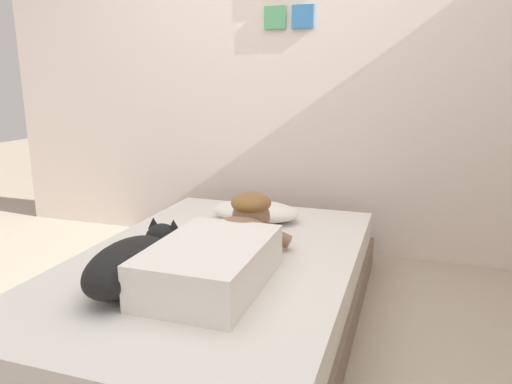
% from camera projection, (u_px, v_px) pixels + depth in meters
% --- Properties ---
extents(ground_plane, '(12.89, 12.89, 0.00)m').
position_uv_depth(ground_plane, '(188.00, 368.00, 1.95)').
color(ground_plane, tan).
extents(back_wall, '(4.45, 0.12, 2.50)m').
position_uv_depth(back_wall, '(291.00, 64.00, 3.15)').
color(back_wall, silver).
rests_on(back_wall, ground).
extents(bed, '(1.31, 2.02, 0.35)m').
position_uv_depth(bed, '(216.00, 290.00, 2.27)').
color(bed, '#726051').
rests_on(bed, ground).
extents(pillow, '(0.52, 0.32, 0.11)m').
position_uv_depth(pillow, '(255.00, 211.00, 2.79)').
color(pillow, white).
rests_on(pillow, bed).
extents(person_lying, '(0.43, 0.92, 0.27)m').
position_uv_depth(person_lying, '(224.00, 249.00, 2.02)').
color(person_lying, white).
rests_on(person_lying, bed).
extents(dog, '(0.26, 0.57, 0.21)m').
position_uv_depth(dog, '(134.00, 262.00, 1.89)').
color(dog, black).
rests_on(dog, bed).
extents(coffee_cup, '(0.12, 0.09, 0.07)m').
position_uv_depth(coffee_cup, '(256.00, 224.00, 2.60)').
color(coffee_cup, teal).
rests_on(coffee_cup, bed).
extents(cell_phone, '(0.07, 0.14, 0.01)m').
position_uv_depth(cell_phone, '(238.00, 262.00, 2.15)').
color(cell_phone, black).
rests_on(cell_phone, bed).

